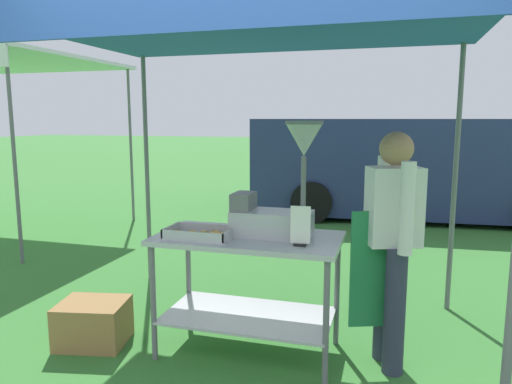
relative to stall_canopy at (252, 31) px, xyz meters
name	(u,v)px	position (x,y,z in m)	size (l,w,h in m)	color
ground_plane	(347,222)	(0.27, 4.60, -2.28)	(70.00, 70.00, 0.00)	#33702D
stall_canopy	(252,31)	(0.00, 0.00, 0.00)	(3.17, 2.41, 2.36)	slate
donut_cart	(248,267)	(0.00, -0.10, -1.64)	(1.31, 0.69, 0.87)	#B7B7BC
donut_tray	(199,235)	(-0.31, -0.24, -1.39)	(0.46, 0.27, 0.07)	#B7B7BC
donut_fryer	(279,196)	(0.22, -0.05, -1.12)	(0.63, 0.28, 0.81)	#B7B7BC
menu_sign	(300,229)	(0.40, -0.26, -1.30)	(0.13, 0.05, 0.26)	black
vendor	(392,238)	(0.98, -0.02, -1.38)	(0.46, 0.53, 1.61)	#2D3347
supply_crate	(93,323)	(-1.17, -0.31, -2.12)	(0.56, 0.49, 0.33)	olive
van_navy	(416,166)	(1.35, 5.43, -1.40)	(5.59, 2.36, 1.69)	navy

